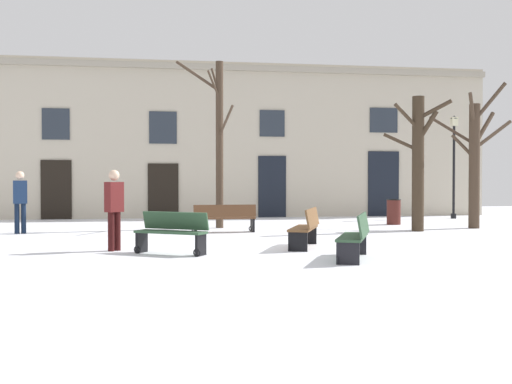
# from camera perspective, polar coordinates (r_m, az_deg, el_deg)

# --- Properties ---
(ground_plane) EXTENTS (36.37, 36.37, 0.00)m
(ground_plane) POSITION_cam_1_polar(r_m,az_deg,el_deg) (15.44, 1.20, -4.69)
(ground_plane) COLOR white
(building_facade) EXTENTS (22.73, 0.60, 6.39)m
(building_facade) POSITION_cam_1_polar(r_m,az_deg,el_deg) (25.67, -2.93, 4.91)
(building_facade) COLOR #BCB29E
(building_facade) RESTS_ON ground
(tree_near_facade) EXTENTS (2.58, 1.92, 4.64)m
(tree_near_facade) POSITION_cam_1_polar(r_m,az_deg,el_deg) (21.18, 19.50, 2.96)
(tree_near_facade) COLOR #423326
(tree_near_facade) RESTS_ON ground
(tree_center) EXTENTS (1.72, 1.92, 5.38)m
(tree_center) POSITION_cam_1_polar(r_m,az_deg,el_deg) (20.11, -3.45, 4.83)
(tree_center) COLOR #423326
(tree_center) RESTS_ON ground
(tree_foreground) EXTENTS (1.76, 1.23, 4.09)m
(tree_foreground) POSITION_cam_1_polar(r_m,az_deg,el_deg) (19.42, 14.69, 2.90)
(tree_foreground) COLOR #382B1E
(tree_foreground) RESTS_ON ground
(streetlamp) EXTENTS (0.30, 0.30, 4.14)m
(streetlamp) POSITION_cam_1_polar(r_m,az_deg,el_deg) (26.07, 17.74, 3.19)
(streetlamp) COLOR black
(streetlamp) RESTS_ON ground
(litter_bin) EXTENTS (0.50, 0.50, 0.89)m
(litter_bin) POSITION_cam_1_polar(r_m,az_deg,el_deg) (22.11, 12.55, -1.78)
(litter_bin) COLOR #4C1E19
(litter_bin) RESTS_ON ground
(bench_far_corner) EXTENTS (1.17, 1.83, 0.91)m
(bench_far_corner) POSITION_cam_1_polar(r_m,az_deg,el_deg) (12.37, 9.15, -4.02)
(bench_far_corner) COLOR #2D4C33
(bench_far_corner) RESTS_ON ground
(bench_near_lamp) EXTENTS (1.90, 0.55, 0.83)m
(bench_near_lamp) POSITION_cam_1_polar(r_m,az_deg,el_deg) (18.39, -2.94, -2.39)
(bench_near_lamp) COLOR #51331E
(bench_near_lamp) RESTS_ON ground
(bench_by_litter_bin) EXTENTS (1.58, 1.23, 0.89)m
(bench_by_litter_bin) POSITION_cam_1_polar(r_m,az_deg,el_deg) (13.23, -7.75, -3.68)
(bench_by_litter_bin) COLOR #2D4C33
(bench_by_litter_bin) RESTS_ON ground
(bench_facing_shops) EXTENTS (1.12, 1.82, 0.92)m
(bench_facing_shops) POSITION_cam_1_polar(r_m,az_deg,el_deg) (14.36, 4.61, -3.27)
(bench_facing_shops) COLOR brown
(bench_facing_shops) RESTS_ON ground
(person_strolling) EXTENTS (0.43, 0.42, 1.79)m
(person_strolling) POSITION_cam_1_polar(r_m,az_deg,el_deg) (13.98, -12.92, -1.22)
(person_strolling) COLOR #350F0F
(person_strolling) RESTS_ON ground
(person_by_shop_door) EXTENTS (0.42, 0.31, 1.81)m
(person_by_shop_door) POSITION_cam_1_polar(r_m,az_deg,el_deg) (19.17, -20.88, -0.57)
(person_by_shop_door) COLOR black
(person_by_shop_door) RESTS_ON ground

